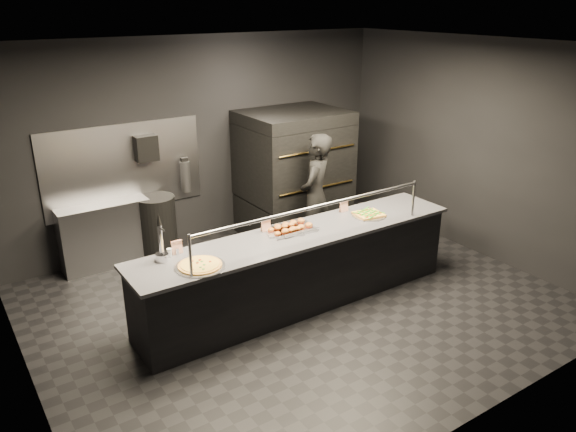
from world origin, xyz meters
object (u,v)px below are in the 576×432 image
object	(u,v)px
slider_tray_a	(285,230)
worker	(315,197)
fire_extinguisher	(185,176)
prep_shelf	(106,235)
slider_tray_b	(293,227)
square_pizza	(369,214)
trash_bin	(157,227)
towel_dispenser	(146,148)
beer_tap	(161,247)
round_pizza	(200,266)
pizza_oven	(293,173)
service_counter	(300,269)

from	to	relation	value
slider_tray_a	worker	distance (m)	1.41
fire_extinguisher	prep_shelf	bearing A→B (deg)	-176.34
slider_tray_b	square_pizza	world-z (taller)	slider_tray_b
fire_extinguisher	trash_bin	bearing A→B (deg)	-161.88
slider_tray_a	slider_tray_b	distance (m)	0.13
trash_bin	worker	bearing A→B (deg)	-32.87
prep_shelf	trash_bin	bearing A→B (deg)	-8.13
towel_dispenser	trash_bin	world-z (taller)	towel_dispenser
beer_tap	slider_tray_b	xyz separation A→B (m)	(1.60, -0.06, -0.12)
prep_shelf	towel_dispenser	xyz separation A→B (m)	(0.70, 0.07, 1.10)
fire_extinguisher	round_pizza	world-z (taller)	fire_extinguisher
pizza_oven	slider_tray_b	xyz separation A→B (m)	(-1.20, -1.76, -0.02)
slider_tray_b	trash_bin	xyz separation A→B (m)	(-0.90, 2.08, -0.50)
pizza_oven	trash_bin	bearing A→B (deg)	171.33
fire_extinguisher	square_pizza	size ratio (longest dim) A/B	1.19
pizza_oven	slider_tray_b	distance (m)	2.13
prep_shelf	towel_dispenser	size ratio (longest dim) A/B	3.43
beer_tap	trash_bin	xyz separation A→B (m)	(0.70, 2.02, -0.63)
square_pizza	pizza_oven	bearing A→B (deg)	84.96
towel_dispenser	slider_tray_b	world-z (taller)	towel_dispenser
beer_tap	square_pizza	xyz separation A→B (m)	(2.63, -0.22, -0.13)
prep_shelf	fire_extinguisher	size ratio (longest dim) A/B	2.38
towel_dispenser	fire_extinguisher	distance (m)	0.74
square_pizza	worker	world-z (taller)	worker
slider_tray_b	worker	xyz separation A→B (m)	(0.97, 0.88, -0.06)
worker	fire_extinguisher	bearing A→B (deg)	-82.56
trash_bin	worker	distance (m)	2.27
towel_dispenser	worker	size ratio (longest dim) A/B	0.20
worker	service_counter	bearing A→B (deg)	10.26
round_pizza	beer_tap	bearing A→B (deg)	126.75
pizza_oven	fire_extinguisher	bearing A→B (deg)	162.11
towel_dispenser	beer_tap	world-z (taller)	towel_dispenser
pizza_oven	service_counter	bearing A→B (deg)	-122.27
service_counter	trash_bin	bearing A→B (deg)	112.06
pizza_oven	slider_tray_a	world-z (taller)	pizza_oven
pizza_oven	slider_tray_b	size ratio (longest dim) A/B	3.49
service_counter	slider_tray_b	distance (m)	0.51
beer_tap	slider_tray_a	world-z (taller)	beer_tap
pizza_oven	slider_tray_a	bearing A→B (deg)	-126.91
prep_shelf	trash_bin	xyz separation A→B (m)	(0.70, -0.10, -0.00)
service_counter	pizza_oven	world-z (taller)	pizza_oven
service_counter	square_pizza	world-z (taller)	service_counter
service_counter	fire_extinguisher	world-z (taller)	service_counter
prep_shelf	slider_tray_b	distance (m)	2.75
pizza_oven	square_pizza	world-z (taller)	pizza_oven
beer_tap	worker	bearing A→B (deg)	17.60
round_pizza	square_pizza	bearing A→B (deg)	3.18
service_counter	round_pizza	bearing A→B (deg)	-173.63
service_counter	square_pizza	size ratio (longest dim) A/B	9.70
trash_bin	worker	xyz separation A→B (m)	(1.87, -1.21, 0.44)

